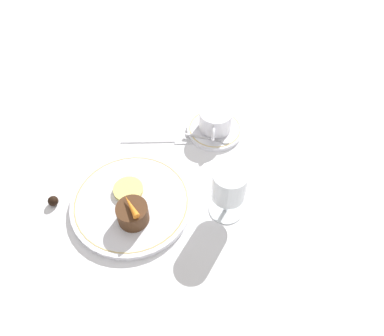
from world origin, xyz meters
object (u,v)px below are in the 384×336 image
fork (167,141)px  wine_glass (229,187)px  dessert_cake (133,214)px  dinner_plate (132,203)px  coffee_cup (216,120)px

fork → wine_glass: bearing=42.3°
wine_glass → dessert_cake: 0.19m
dinner_plate → coffee_cup: coffee_cup is taller
wine_glass → dessert_cake: (0.06, -0.18, -0.05)m
dinner_plate → coffee_cup: (-0.24, 0.15, 0.03)m
coffee_cup → dessert_cake: size_ratio=1.68×
fork → dessert_cake: bearing=-6.3°
dinner_plate → wine_glass: bearing=94.4°
wine_glass → fork: (-0.17, -0.16, -0.08)m
coffee_cup → fork: bearing=-64.8°
dessert_cake → fork: bearing=173.7°
dinner_plate → fork: 0.19m
dinner_plate → fork: dinner_plate is taller
fork → dinner_plate: bearing=-12.3°
dinner_plate → dessert_cake: bearing=20.8°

